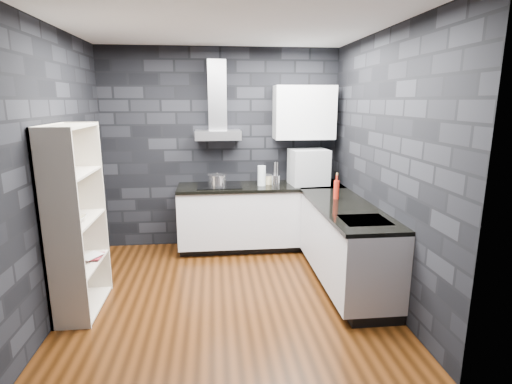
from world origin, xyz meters
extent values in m
plane|color=#411F0A|center=(0.00, 0.00, 0.00)|extent=(3.20, 3.20, 0.00)
plane|color=white|center=(0.00, 0.00, 2.70)|extent=(3.20, 3.20, 0.00)
cube|color=black|center=(0.00, 1.62, 1.35)|extent=(3.20, 0.05, 2.70)
cube|color=black|center=(0.00, -1.62, 1.35)|extent=(3.20, 0.05, 2.70)
cube|color=black|center=(-1.62, 0.00, 1.35)|extent=(0.05, 3.20, 2.70)
cube|color=black|center=(1.62, 0.00, 1.35)|extent=(0.05, 3.20, 2.70)
cube|color=black|center=(0.50, 1.34, 0.05)|extent=(2.18, 0.50, 0.10)
cube|color=black|center=(1.34, 0.10, 0.05)|extent=(0.50, 1.78, 0.10)
cube|color=silver|center=(0.50, 1.30, 0.48)|extent=(2.20, 0.60, 0.76)
cube|color=silver|center=(1.30, 0.10, 0.48)|extent=(0.60, 1.80, 0.76)
cube|color=black|center=(0.50, 1.29, 0.88)|extent=(2.20, 0.62, 0.04)
cube|color=black|center=(1.29, 0.10, 0.88)|extent=(0.62, 1.80, 0.04)
cube|color=black|center=(1.30, 1.30, 0.88)|extent=(0.62, 0.62, 0.04)
cube|color=#ACACB1|center=(-0.05, 1.43, 1.56)|extent=(0.60, 0.34, 0.12)
cube|color=#ACACB1|center=(-0.05, 1.50, 2.07)|extent=(0.24, 0.20, 0.90)
cube|color=silver|center=(1.10, 1.43, 1.85)|extent=(0.80, 0.35, 0.70)
cube|color=black|center=(-0.05, 1.30, 0.91)|extent=(0.58, 0.50, 0.01)
cube|color=#ACACB1|center=(1.30, -0.40, 0.89)|extent=(0.44, 0.40, 0.01)
cylinder|color=silver|center=(-0.08, 1.22, 0.98)|extent=(0.25, 0.25, 0.14)
cylinder|color=silver|center=(0.51, 1.26, 1.03)|extent=(0.13, 0.13, 0.26)
cylinder|color=tan|center=(0.61, 1.33, 0.96)|extent=(0.13, 0.13, 0.12)
cylinder|color=silver|center=(0.69, 1.22, 0.97)|extent=(0.14, 0.14, 0.14)
cube|color=#A8ABAF|center=(1.15, 1.28, 1.12)|extent=(0.53, 0.43, 0.49)
cylinder|color=#B12414|center=(1.28, 0.44, 1.01)|extent=(0.07, 0.07, 0.21)
cube|color=beige|center=(-1.42, -0.14, 0.90)|extent=(0.50, 0.85, 1.80)
imported|color=silver|center=(-1.42, -0.21, 0.94)|extent=(0.23, 0.23, 0.06)
imported|color=maroon|center=(-1.41, 0.01, 0.57)|extent=(0.16, 0.03, 0.21)
imported|color=#B2B2B2|center=(-1.42, 0.01, 0.59)|extent=(0.14, 0.10, 0.21)
camera|label=1|loc=(-0.12, -3.91, 2.01)|focal=28.00mm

